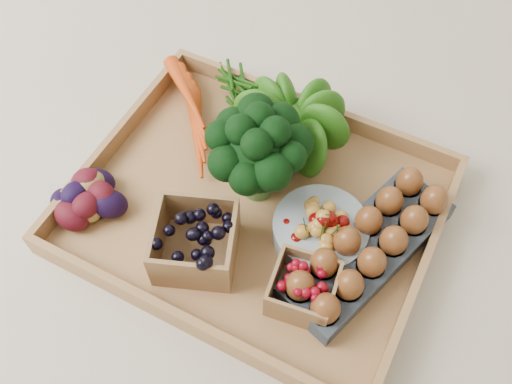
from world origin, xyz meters
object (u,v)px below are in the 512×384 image
at_px(tray, 256,210).
at_px(cherry_bowl, 320,231).
at_px(broccoli, 258,167).
at_px(egg_carton, 367,250).

bearing_deg(tray, cherry_bowl, -1.72).
distance_m(broccoli, cherry_bowl, 0.14).
bearing_deg(cherry_bowl, broccoli, 164.18).
bearing_deg(egg_carton, broccoli, -171.00).
relative_size(broccoli, cherry_bowl, 1.11).
bearing_deg(cherry_bowl, egg_carton, 1.98).
xyz_separation_m(tray, egg_carton, (0.19, -0.00, 0.02)).
relative_size(cherry_bowl, egg_carton, 0.49).
bearing_deg(tray, egg_carton, -0.23).
bearing_deg(cherry_bowl, tray, 178.28).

